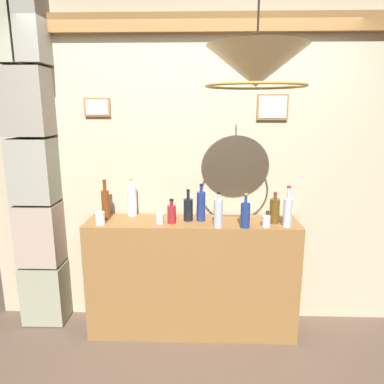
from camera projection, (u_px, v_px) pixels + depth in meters
The scene contains 16 objects.
panelled_rear_partition at pixel (193, 157), 3.02m from camera, with size 3.51×0.15×2.76m.
stone_pillar at pixel (35, 170), 2.95m from camera, with size 0.37×0.32×2.69m.
bar_shelf_unit at pixel (192, 277), 2.98m from camera, with size 1.69×0.38×0.97m, color olive.
liquor_bottle_gin at pixel (288, 211), 2.72m from camera, with size 0.07×0.07×0.31m.
liquor_bottle_rum at pixel (218, 213), 2.70m from camera, with size 0.07×0.07×0.27m.
liquor_bottle_mezcal at pixel (201, 206), 2.86m from camera, with size 0.07×0.07×0.30m.
liquor_bottle_port at pixel (245, 215), 2.70m from camera, with size 0.07×0.07×0.27m.
liquor_bottle_rye at pixel (106, 203), 2.91m from camera, with size 0.06×0.06×0.32m.
liquor_bottle_vodka at pixel (188, 209), 2.87m from camera, with size 0.07×0.07×0.25m.
liquor_bottle_whiskey at pixel (275, 210), 2.81m from camera, with size 0.08×0.08×0.25m.
liquor_bottle_vermouth at pixel (132, 200), 3.00m from camera, with size 0.08×0.08×0.31m.
liquor_bottle_bourbon at pixel (172, 214), 2.81m from camera, with size 0.07×0.07×0.19m.
glass_tumbler_rocks at pixel (160, 219), 2.80m from camera, with size 0.06×0.06×0.08m.
glass_tumbler_highball at pixel (266, 221), 2.73m from camera, with size 0.06×0.06×0.08m.
glass_tumbler_shot at pixel (100, 218), 2.78m from camera, with size 0.07×0.07×0.10m.
pendant_lamp at pixel (256, 68), 1.99m from camera, with size 0.57×0.57×0.57m.
Camera 1 is at (0.09, -1.91, 1.85)m, focal length 33.73 mm.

